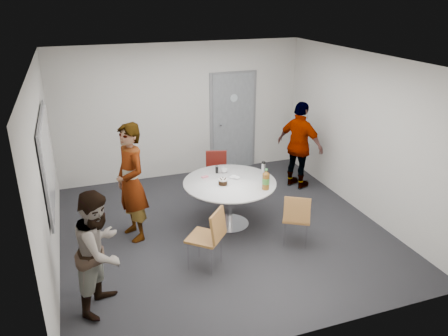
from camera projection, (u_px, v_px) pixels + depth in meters
name	position (u px, v px, depth m)	size (l,w,h in m)	color
floor	(222.00, 229.00, 7.09)	(5.00, 5.00, 0.00)	black
ceiling	(222.00, 60.00, 6.07)	(5.00, 5.00, 0.00)	silver
wall_back	(182.00, 111.00, 8.76)	(5.00, 5.00, 0.00)	beige
wall_left	(45.00, 173.00, 5.81)	(5.00, 5.00, 0.00)	beige
wall_right	(362.00, 135.00, 7.35)	(5.00, 5.00, 0.00)	beige
wall_front	(304.00, 231.00, 4.39)	(5.00, 5.00, 0.00)	beige
door	(233.00, 122.00, 9.21)	(1.02, 0.17, 2.12)	slate
whiteboard	(48.00, 160.00, 5.96)	(0.04, 1.90, 1.25)	slate
table	(232.00, 188.00, 6.99)	(1.48, 1.48, 1.11)	white
chair_near_left	(211.00, 233.00, 5.91)	(0.63, 0.62, 0.90)	brown
chair_near_right	(297.00, 215.00, 6.47)	(0.56, 0.57, 0.84)	brown
chair_far	(216.00, 169.00, 8.11)	(0.51, 0.54, 0.85)	maroon
person_main	(131.00, 183.00, 6.55)	(0.67, 0.44, 1.85)	#A5C6EA
person_left	(100.00, 251.00, 5.12)	(0.75, 0.58, 1.54)	white
person_right	(300.00, 146.00, 8.33)	(1.00, 0.42, 1.70)	black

